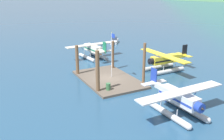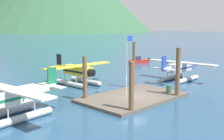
# 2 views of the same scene
# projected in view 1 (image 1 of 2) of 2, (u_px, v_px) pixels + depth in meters

# --- Properties ---
(ground_plane) EXTENTS (1200.00, 1200.00, 0.00)m
(ground_plane) POSITION_uv_depth(u_px,v_px,m) (108.00, 80.00, 35.01)
(ground_plane) COLOR navy
(dock_platform) EXTENTS (11.21, 6.97, 0.30)m
(dock_platform) POSITION_uv_depth(u_px,v_px,m) (108.00, 79.00, 34.96)
(dock_platform) COLOR brown
(dock_platform) RESTS_ON ground
(piling_near_left) EXTENTS (0.48, 0.48, 4.64)m
(piling_near_left) POSITION_uv_depth(u_px,v_px,m) (77.00, 61.00, 36.26)
(piling_near_left) COLOR brown
(piling_near_left) RESTS_ON ground
(piling_near_right) EXTENTS (0.50, 0.50, 5.45)m
(piling_near_right) POSITION_uv_depth(u_px,v_px,m) (98.00, 72.00, 29.77)
(piling_near_right) COLOR brown
(piling_near_right) RESTS_ON ground
(piling_far_left) EXTENTS (0.46, 0.46, 4.67)m
(piling_far_left) POSITION_uv_depth(u_px,v_px,m) (113.00, 55.00, 39.12)
(piling_far_left) COLOR brown
(piling_far_left) RESTS_ON ground
(piling_far_right) EXTENTS (0.37, 0.37, 5.84)m
(piling_far_right) POSITION_uv_depth(u_px,v_px,m) (144.00, 65.00, 32.19)
(piling_far_right) COLOR brown
(piling_far_right) RESTS_ON ground
(flagpole) EXTENTS (0.95, 0.10, 6.54)m
(flagpole) POSITION_uv_depth(u_px,v_px,m) (112.00, 50.00, 34.13)
(flagpole) COLOR silver
(flagpole) RESTS_ON dock_platform
(fuel_drum) EXTENTS (0.62, 0.62, 0.88)m
(fuel_drum) POSITION_uv_depth(u_px,v_px,m) (108.00, 87.00, 30.65)
(fuel_drum) COLOR #33663D
(fuel_drum) RESTS_ON dock_platform
(mooring_buoy) EXTENTS (0.75, 0.75, 0.75)m
(mooring_buoy) POSITION_uv_depth(u_px,v_px,m) (100.00, 55.00, 47.17)
(mooring_buoy) COLOR orange
(mooring_buoy) RESTS_ON ground
(seaplane_silver_stbd_fwd) EXTENTS (7.98, 10.43, 3.84)m
(seaplane_silver_stbd_fwd) POSITION_uv_depth(u_px,v_px,m) (179.00, 100.00, 24.82)
(seaplane_silver_stbd_fwd) COLOR #B7BABF
(seaplane_silver_stbd_fwd) RESTS_ON ground
(seaplane_yellow_bow_centre) EXTENTS (10.43, 7.98, 3.84)m
(seaplane_yellow_bow_centre) POSITION_uv_depth(u_px,v_px,m) (164.00, 61.00, 38.61)
(seaplane_yellow_bow_centre) COLOR #B7BABF
(seaplane_yellow_bow_centre) RESTS_ON ground
(seaplane_cream_port_fwd) EXTENTS (7.95, 10.49, 3.84)m
(seaplane_cream_port_fwd) POSITION_uv_depth(u_px,v_px,m) (93.00, 50.00, 45.92)
(seaplane_cream_port_fwd) COLOR #B7BABF
(seaplane_cream_port_fwd) RESTS_ON ground
(boat_white_open_west) EXTENTS (4.28, 3.68, 1.50)m
(boat_white_open_west) POSITION_uv_depth(u_px,v_px,m) (115.00, 41.00, 60.05)
(boat_white_open_west) COLOR silver
(boat_white_open_west) RESTS_ON ground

